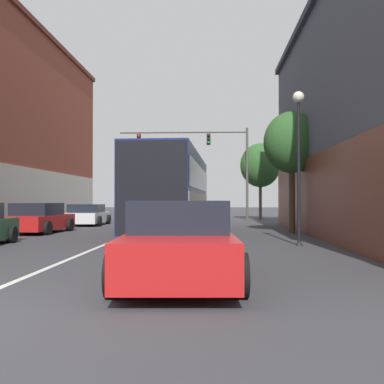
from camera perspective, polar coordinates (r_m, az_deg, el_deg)
name	(u,v)px	position (r m, az deg, el deg)	size (l,w,h in m)	color
lane_center_line	(137,231)	(21.08, -6.96, -4.95)	(0.14, 43.49, 0.01)	silver
bus	(173,189)	(20.52, -2.40, 0.39)	(3.08, 11.79, 3.49)	navy
hatchback_foreground	(180,242)	(8.19, -1.59, -6.41)	(2.28, 4.46, 1.45)	red
parked_car_left_near	(87,215)	(26.49, -13.17, -2.87)	(2.19, 3.97, 1.20)	silver
parked_car_left_far	(39,219)	(20.94, -18.89, -3.23)	(2.26, 4.00, 1.32)	red
traffic_signal_gantry	(208,153)	(32.64, 2.08, 5.03)	(9.36, 0.36, 6.66)	#514C47
street_lamp	(299,147)	(14.86, 13.39, 5.55)	(0.37, 0.37, 4.96)	black
street_tree_near	(292,143)	(20.22, 12.55, 6.07)	(2.46, 2.21, 5.33)	#4C3823
street_tree_far	(260,165)	(33.70, 8.67, 3.36)	(2.96, 2.67, 5.65)	brown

